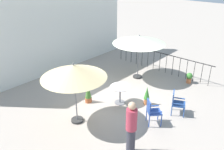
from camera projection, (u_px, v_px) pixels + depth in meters
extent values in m
plane|color=#A1958A|center=(119.00, 95.00, 10.28)|extent=(60.00, 60.00, 0.00)
cube|color=silver|center=(54.00, 24.00, 11.74)|extent=(9.33, 0.30, 4.85)
cube|color=black|center=(161.00, 53.00, 12.14)|extent=(0.03, 5.56, 0.03)
cylinder|color=black|center=(210.00, 76.00, 10.81)|extent=(0.02, 0.02, 1.00)
cylinder|color=black|center=(202.00, 74.00, 11.03)|extent=(0.02, 0.02, 1.00)
cylinder|color=black|center=(194.00, 72.00, 11.25)|extent=(0.02, 0.02, 1.00)
cylinder|color=black|center=(187.00, 70.00, 11.47)|extent=(0.02, 0.02, 1.00)
cylinder|color=black|center=(180.00, 68.00, 11.69)|extent=(0.02, 0.02, 1.00)
cylinder|color=black|center=(173.00, 66.00, 11.91)|extent=(0.02, 0.02, 1.00)
cylinder|color=black|center=(166.00, 64.00, 12.14)|extent=(0.02, 0.02, 1.00)
cylinder|color=black|center=(160.00, 62.00, 12.36)|extent=(0.02, 0.02, 1.00)
cylinder|color=black|center=(154.00, 60.00, 12.58)|extent=(0.02, 0.02, 1.00)
cylinder|color=black|center=(148.00, 59.00, 12.80)|extent=(0.02, 0.02, 1.00)
cylinder|color=black|center=(142.00, 57.00, 13.02)|extent=(0.02, 0.02, 1.00)
cylinder|color=black|center=(137.00, 56.00, 13.24)|extent=(0.02, 0.02, 1.00)
cylinder|color=black|center=(131.00, 54.00, 13.46)|extent=(0.02, 0.02, 1.00)
cylinder|color=black|center=(126.00, 53.00, 13.68)|extent=(0.02, 0.02, 1.00)
cylinder|color=black|center=(121.00, 51.00, 13.90)|extent=(0.02, 0.02, 1.00)
cylinder|color=#2D2D2D|center=(137.00, 77.00, 11.84)|extent=(0.44, 0.44, 0.08)
cylinder|color=slate|center=(138.00, 57.00, 11.41)|extent=(0.04, 0.04, 2.11)
cone|color=beige|center=(139.00, 40.00, 11.04)|extent=(2.49, 2.49, 0.34)
sphere|color=slate|center=(139.00, 35.00, 10.95)|extent=(0.06, 0.06, 0.06)
cylinder|color=#2D2D2D|center=(77.00, 120.00, 8.53)|extent=(0.44, 0.44, 0.08)
cylinder|color=slate|center=(75.00, 95.00, 8.09)|extent=(0.04, 0.04, 2.18)
cone|color=#DBC28A|center=(74.00, 71.00, 7.72)|extent=(2.19, 2.19, 0.43)
sphere|color=slate|center=(73.00, 64.00, 7.62)|extent=(0.06, 0.06, 0.06)
cylinder|color=white|center=(120.00, 87.00, 9.36)|extent=(0.80, 0.80, 0.02)
cylinder|color=slate|center=(120.00, 95.00, 9.52)|extent=(0.06, 0.06, 0.72)
cylinder|color=slate|center=(120.00, 102.00, 9.67)|extent=(0.44, 0.44, 0.03)
cube|color=#2949A1|center=(154.00, 112.00, 8.22)|extent=(0.63, 0.63, 0.04)
cube|color=#2949A1|center=(149.00, 106.00, 8.10)|extent=(0.31, 0.33, 0.44)
cube|color=#2949A1|center=(156.00, 112.00, 7.99)|extent=(0.33, 0.31, 0.03)
cube|color=#2949A1|center=(153.00, 106.00, 8.35)|extent=(0.33, 0.31, 0.03)
cylinder|color=#2949A1|center=(161.00, 121.00, 8.17)|extent=(0.04, 0.04, 0.46)
cylinder|color=#2949A1|center=(158.00, 114.00, 8.53)|extent=(0.04, 0.04, 0.46)
cylinder|color=#2949A1|center=(149.00, 122.00, 8.13)|extent=(0.04, 0.04, 0.46)
cylinder|color=#2949A1|center=(146.00, 115.00, 8.49)|extent=(0.04, 0.04, 0.46)
cube|color=#294D90|center=(179.00, 104.00, 8.80)|extent=(0.63, 0.63, 0.04)
cube|color=#294D90|center=(173.00, 97.00, 8.75)|extent=(0.42, 0.23, 0.46)
cube|color=#294D90|center=(179.00, 104.00, 8.56)|extent=(0.22, 0.41, 0.03)
cube|color=#294D90|center=(179.00, 98.00, 8.94)|extent=(0.22, 0.41, 0.03)
cylinder|color=#294D90|center=(184.00, 113.00, 8.65)|extent=(0.04, 0.04, 0.40)
cylinder|color=#294D90|center=(184.00, 107.00, 9.03)|extent=(0.04, 0.04, 0.40)
cylinder|color=#294D90|center=(172.00, 111.00, 8.76)|extent=(0.04, 0.04, 0.40)
cylinder|color=#294D90|center=(172.00, 105.00, 9.14)|extent=(0.04, 0.04, 0.40)
cylinder|color=#B35532|center=(77.00, 79.00, 11.46)|extent=(0.35, 0.35, 0.21)
cylinder|color=#382819|center=(77.00, 77.00, 11.42)|extent=(0.31, 0.31, 0.02)
sphere|color=green|center=(76.00, 73.00, 11.32)|extent=(0.52, 0.52, 0.52)
cylinder|color=#AD5832|center=(88.00, 100.00, 9.70)|extent=(0.28, 0.28, 0.21)
cylinder|color=#382819|center=(88.00, 98.00, 9.66)|extent=(0.24, 0.24, 0.02)
cone|color=#3F722E|center=(88.00, 91.00, 9.53)|extent=(0.26, 0.26, 0.59)
cylinder|color=#C66F42|center=(189.00, 80.00, 11.26)|extent=(0.22, 0.22, 0.23)
cylinder|color=#382819|center=(189.00, 78.00, 11.22)|extent=(0.20, 0.20, 0.02)
sphere|color=#3B7B30|center=(189.00, 76.00, 11.16)|extent=(0.29, 0.29, 0.29)
sphere|color=#DE533C|center=(189.00, 74.00, 11.23)|extent=(0.08, 0.08, 0.08)
sphere|color=#DE533C|center=(188.00, 75.00, 11.25)|extent=(0.07, 0.07, 0.07)
cylinder|color=#C6713E|center=(146.00, 101.00, 9.53)|extent=(0.21, 0.21, 0.26)
cylinder|color=#382819|center=(147.00, 99.00, 9.48)|extent=(0.18, 0.18, 0.02)
cone|color=#3D8833|center=(147.00, 93.00, 9.37)|extent=(0.23, 0.23, 0.51)
cylinder|color=#33333D|center=(131.00, 141.00, 6.97)|extent=(0.26, 0.26, 0.84)
cylinder|color=#AA3446|center=(132.00, 119.00, 6.65)|extent=(0.42, 0.42, 0.66)
sphere|color=tan|center=(132.00, 106.00, 6.46)|extent=(0.23, 0.23, 0.23)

